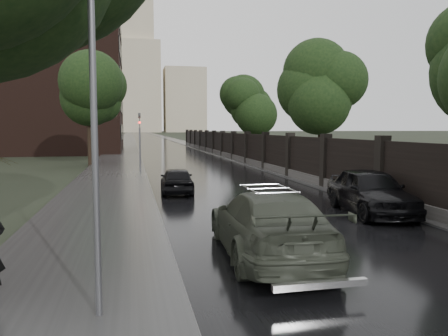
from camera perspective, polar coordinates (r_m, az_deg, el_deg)
road at (r=195.24m, az=-10.61°, el=4.30°), size 8.00×420.00×0.02m
sidewalk_left at (r=195.18m, az=-12.38°, el=4.29°), size 4.00×420.00×0.16m
verge_right at (r=195.45m, az=-9.00°, el=4.33°), size 3.00×420.00×0.08m
fence_right at (r=38.41m, az=2.29°, el=2.30°), size 0.45×75.72×2.70m
tree_left_far at (r=35.36m, az=-17.26°, el=8.68°), size 4.25×4.25×7.39m
tree_right_b at (r=29.90m, az=12.62°, el=8.89°), size 4.08×4.08×7.01m
tree_right_c at (r=46.86m, az=3.34°, el=7.65°), size 4.08×4.08×7.01m
lamp_post at (r=6.68m, az=-16.52°, el=2.32°), size 0.25×0.12×5.11m
traffic_light at (r=30.16m, az=-10.95°, el=4.04°), size 0.16×0.32×4.00m
brick_building at (r=59.06m, az=-25.31°, el=11.58°), size 24.00×18.00×20.00m
stalinist_tower at (r=307.24m, az=-11.26°, el=11.78°), size 92.00×30.00×159.00m
volga_sedan at (r=10.27m, az=5.74°, el=-7.22°), size 2.47×5.45×1.55m
hatchback_left at (r=20.02m, az=-6.18°, el=-1.60°), size 1.61×3.64×1.22m
car_right_near at (r=16.01m, az=18.58°, el=-2.88°), size 2.44×4.89×1.60m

